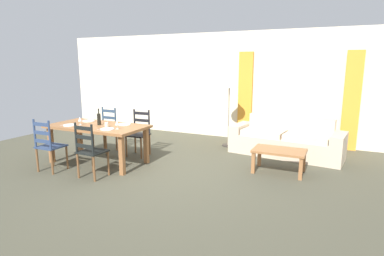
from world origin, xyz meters
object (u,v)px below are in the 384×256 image
Objects in this scene: dining_chair_near_left at (49,145)px; wine_glass_near_right at (117,123)px; dining_chair_near_right at (90,151)px; dining_chair_far_right at (139,133)px; coffee_table at (279,153)px; wine_glass_near_left at (80,119)px; coffee_cup_primary at (107,125)px; standing_lamp at (229,86)px; dining_table at (98,130)px; dining_chair_far_left at (106,130)px; wine_bottle at (99,119)px; couch at (286,141)px.

wine_glass_near_right is (1.04, 0.63, 0.38)m from dining_chair_near_left.
dining_chair_far_right is (-0.04, 1.50, 0.00)m from dining_chair_near_right.
coffee_table is (2.83, 1.62, -0.12)m from dining_chair_near_right.
dining_chair_near_right reaches higher than wine_glass_near_left.
dining_chair_near_right and dining_chair_far_right have the same top height.
dining_chair_near_left is at bearing -136.68° from coffee_cup_primary.
wine_glass_near_left is 3.31m from standing_lamp.
dining_chair_near_left is at bearing -148.96° from wine_glass_near_right.
dining_chair_far_right is at bearing 100.63° from wine_glass_near_right.
coffee_table is 2.26m from standing_lamp.
dining_table is 0.91m from dining_chair_far_right.
wine_glass_near_left is 0.60m from coffee_cup_primary.
standing_lamp is (2.32, 3.08, 0.93)m from dining_chair_near_left.
dining_chair_near_left is at bearing -127.02° from standing_lamp.
dining_chair_far_left is at bearing -177.71° from coffee_table.
dining_chair_far_left is at bearing 89.73° from dining_chair_near_left.
wine_bottle is at bearing -165.10° from coffee_table.
couch is (3.67, 1.36, -0.19)m from dining_chair_far_left.
wine_glass_near_left is (-0.32, -0.17, -0.01)m from wine_bottle.
wine_glass_near_right is (0.17, -0.93, 0.38)m from dining_chair_far_right.
dining_chair_near_right reaches higher than couch.
dining_chair_near_left is 3.04× the size of wine_bottle.
dining_chair_far_right is at bearing 60.90° from dining_chair_near_left.
dining_chair_near_right is at bearing -75.21° from coffee_cup_primary.
dining_chair_near_right is 1.00× the size of dining_chair_far_right.
dining_chair_far_right is at bearing 81.62° from coffee_cup_primary.
dining_table is at bearing -117.76° from dining_chair_far_right.
dining_chair_near_left is 1.00× the size of dining_chair_near_right.
dining_chair_far_left is (0.01, 1.53, 0.00)m from dining_chair_near_left.
coffee_cup_primary is (0.59, 0.06, -0.07)m from wine_glass_near_left.
dining_chair_far_right is 1.02m from wine_glass_near_right.
wine_bottle reaches higher than couch.
dining_chair_far_left is 5.96× the size of wine_glass_near_left.
couch is (3.53, 2.25, -0.57)m from wine_glass_near_left.
dining_chair_far_right reaches higher than wine_glass_near_left.
wine_glass_near_right is at bearing -79.37° from dining_chair_far_right.
wine_bottle is at bearing -146.99° from couch.
dining_table is 2.11× the size of coffee_table.
dining_chair_far_left is 1.42m from wine_glass_near_right.
dining_chair_far_right is 0.59× the size of standing_lamp.
wine_bottle reaches higher than dining_table.
wine_glass_near_left is (-0.72, -0.91, 0.38)m from dining_chair_far_right.
wine_glass_near_right is 0.07× the size of couch.
standing_lamp is at bearing 56.39° from coffee_cup_primary.
dining_chair_near_left is 0.76m from wine_glass_near_left.
couch is at bearing 33.01° from wine_bottle.
dining_chair_near_right reaches higher than coffee_cup_primary.
dining_chair_near_left is at bearing -90.27° from dining_chair_far_left.
dining_chair_near_left is 0.91m from dining_chair_near_right.
dining_chair_near_left and dining_chair_far_right have the same top height.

